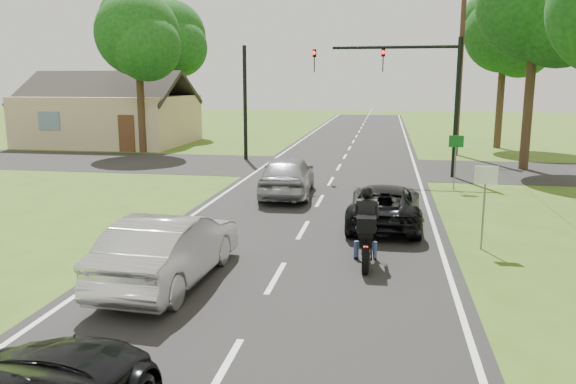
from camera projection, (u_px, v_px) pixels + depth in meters
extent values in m
plane|color=#385818|center=(276.00, 278.00, 12.09)|extent=(140.00, 140.00, 0.00)
cube|color=black|center=(326.00, 190.00, 21.75)|extent=(8.00, 100.00, 0.01)
cube|color=black|center=(339.00, 167.00, 27.54)|extent=(60.00, 7.00, 0.01)
torus|color=black|center=(365.00, 241.00, 13.73)|extent=(0.16, 0.65, 0.64)
torus|color=black|center=(365.00, 260.00, 12.31)|extent=(0.18, 0.71, 0.70)
cube|color=black|center=(366.00, 237.00, 13.05)|extent=(0.31, 0.94, 0.29)
sphere|color=black|center=(366.00, 227.00, 13.26)|extent=(0.33, 0.33, 0.33)
cube|color=black|center=(366.00, 233.00, 12.69)|extent=(0.35, 0.55, 0.10)
cube|color=#FF0C07|center=(366.00, 247.00, 12.14)|extent=(0.10, 0.03, 0.05)
cylinder|color=silver|center=(372.00, 257.00, 12.57)|extent=(0.12, 0.78, 0.09)
cylinder|color=black|center=(366.00, 217.00, 13.41)|extent=(0.61, 0.06, 0.04)
cube|color=black|center=(366.00, 224.00, 12.35)|extent=(0.44, 0.41, 0.31)
cube|color=black|center=(366.00, 213.00, 12.80)|extent=(0.40, 0.23, 0.59)
sphere|color=black|center=(367.00, 193.00, 12.77)|extent=(0.29, 0.29, 0.29)
cylinder|color=navy|center=(356.00, 250.00, 13.33)|extent=(0.12, 0.12, 0.44)
cylinder|color=navy|center=(374.00, 251.00, 13.27)|extent=(0.12, 0.12, 0.44)
imported|color=black|center=(385.00, 205.00, 16.38)|extent=(2.10, 4.42, 1.22)
imported|color=silver|center=(170.00, 248.00, 11.69)|extent=(1.76, 4.54, 1.47)
imported|color=#93959A|center=(287.00, 175.00, 20.56)|extent=(2.11, 4.62, 1.53)
cylinder|color=black|center=(457.00, 109.00, 24.15)|extent=(0.20, 0.20, 6.00)
cylinder|color=black|center=(395.00, 47.00, 24.10)|extent=(5.40, 0.14, 0.14)
imported|color=black|center=(383.00, 60.00, 24.29)|extent=(0.16, 0.36, 1.00)
imported|color=black|center=(314.00, 61.00, 24.80)|extent=(0.16, 0.36, 1.00)
sphere|color=#FF0C07|center=(383.00, 52.00, 24.05)|extent=(0.16, 0.16, 0.16)
sphere|color=#FF0C07|center=(314.00, 53.00, 24.56)|extent=(0.16, 0.16, 0.16)
cylinder|color=black|center=(245.00, 103.00, 29.77)|extent=(0.20, 0.20, 6.00)
cylinder|color=#4C2F22|center=(460.00, 66.00, 31.32)|extent=(0.28, 0.28, 10.00)
cylinder|color=slate|center=(484.00, 210.00, 14.00)|extent=(0.05, 0.05, 2.00)
cube|color=silver|center=(486.00, 175.00, 13.79)|extent=(0.55, 0.04, 0.45)
cylinder|color=slate|center=(455.00, 164.00, 21.69)|extent=(0.05, 0.05, 2.00)
cube|color=#0C591E|center=(456.00, 141.00, 21.49)|extent=(0.55, 0.04, 0.45)
cylinder|color=#332316|center=(529.00, 96.00, 26.34)|extent=(0.44, 0.44, 7.00)
sphere|color=#0F3811|center=(537.00, 1.00, 25.52)|extent=(5.40, 5.40, 5.40)
sphere|color=#0F3811|center=(561.00, 19.00, 24.84)|extent=(4.32, 4.32, 4.32)
cylinder|color=#332316|center=(500.00, 96.00, 35.03)|extent=(0.44, 0.44, 6.44)
sphere|color=#0F3811|center=(505.00, 32.00, 34.26)|extent=(4.95, 4.95, 4.95)
sphere|color=#0F3811|center=(521.00, 44.00, 33.64)|extent=(3.96, 3.96, 3.96)
cylinder|color=#332316|center=(141.00, 100.00, 32.84)|extent=(0.44, 0.44, 6.16)
sphere|color=#0F3811|center=(137.00, 34.00, 32.11)|extent=(4.80, 4.80, 4.80)
sphere|color=#0F3811|center=(147.00, 47.00, 31.51)|extent=(3.84, 3.84, 3.84)
cylinder|color=#332316|center=(172.00, 92.00, 42.78)|extent=(0.44, 0.44, 6.72)
sphere|color=#0F3811|center=(170.00, 37.00, 41.99)|extent=(5.40, 5.40, 5.40)
sphere|color=#0F3811|center=(178.00, 47.00, 41.31)|extent=(4.32, 4.32, 4.32)
cube|color=tan|center=(111.00, 120.00, 37.67)|extent=(10.00, 8.00, 3.20)
cube|color=black|center=(94.00, 89.00, 35.33)|extent=(10.20, 4.00, 2.29)
cube|color=black|center=(123.00, 88.00, 39.19)|extent=(10.20, 4.00, 2.29)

